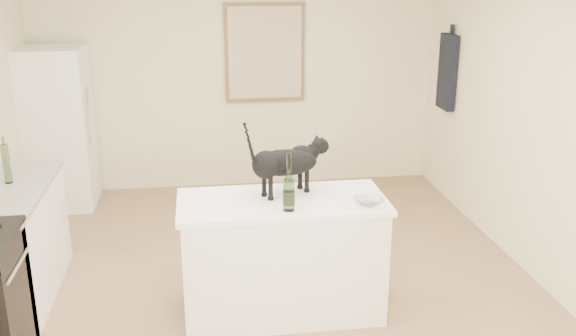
% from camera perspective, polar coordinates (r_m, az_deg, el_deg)
% --- Properties ---
extents(floor, '(5.50, 5.50, 0.00)m').
position_cam_1_polar(floor, '(5.14, -1.93, -11.52)').
color(floor, '#997451').
rests_on(floor, ground).
extents(wall_back, '(4.50, 0.00, 4.50)m').
position_cam_1_polar(wall_back, '(7.32, -4.44, 8.26)').
color(wall_back, beige).
rests_on(wall_back, ground).
extents(wall_right, '(0.00, 5.50, 5.50)m').
position_cam_1_polar(wall_right, '(5.36, 22.63, 3.31)').
color(wall_right, beige).
rests_on(wall_right, ground).
extents(island_base, '(1.44, 0.67, 0.86)m').
position_cam_1_polar(island_base, '(4.77, -0.51, -8.11)').
color(island_base, white).
rests_on(island_base, floor).
extents(island_top, '(1.50, 0.70, 0.04)m').
position_cam_1_polar(island_top, '(4.59, -0.53, -3.07)').
color(island_top, white).
rests_on(island_top, island_base).
extents(left_cabinets, '(0.60, 1.40, 0.86)m').
position_cam_1_polar(left_cabinets, '(5.40, -23.54, -6.50)').
color(left_cabinets, white).
rests_on(left_cabinets, floor).
extents(left_countertop, '(0.62, 1.44, 0.04)m').
position_cam_1_polar(left_countertop, '(5.24, -24.15, -2.00)').
color(left_countertop, gray).
rests_on(left_countertop, left_cabinets).
extents(fridge, '(0.68, 0.68, 1.70)m').
position_cam_1_polar(fridge, '(7.16, -19.92, 3.33)').
color(fridge, white).
rests_on(fridge, floor).
extents(artwork_frame, '(0.90, 0.03, 1.10)m').
position_cam_1_polar(artwork_frame, '(7.28, -2.08, 10.24)').
color(artwork_frame, brown).
rests_on(artwork_frame, wall_back).
extents(artwork_canvas, '(0.82, 0.00, 1.02)m').
position_cam_1_polar(artwork_canvas, '(7.26, -2.07, 10.22)').
color(artwork_canvas, beige).
rests_on(artwork_canvas, wall_back).
extents(hanging_garment, '(0.08, 0.34, 0.80)m').
position_cam_1_polar(hanging_garment, '(7.11, 14.03, 8.32)').
color(hanging_garment, black).
rests_on(hanging_garment, wall_right).
extents(black_cat, '(0.64, 0.42, 0.44)m').
position_cam_1_polar(black_cat, '(4.62, -0.32, 0.17)').
color(black_cat, black).
rests_on(black_cat, island_top).
extents(wine_bottle, '(0.10, 0.10, 0.38)m').
position_cam_1_polar(wine_bottle, '(4.33, 0.08, -1.44)').
color(wine_bottle, '#366026').
rests_on(wine_bottle, island_top).
extents(glass_bowl, '(0.26, 0.26, 0.05)m').
position_cam_1_polar(glass_bowl, '(4.52, 7.22, -2.97)').
color(glass_bowl, silver).
rests_on(glass_bowl, island_top).
extents(fridge_paper, '(0.01, 0.14, 0.19)m').
position_cam_1_polar(fridge_paper, '(7.07, -17.39, 6.19)').
color(fridge_paper, beige).
rests_on(fridge_paper, fridge).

